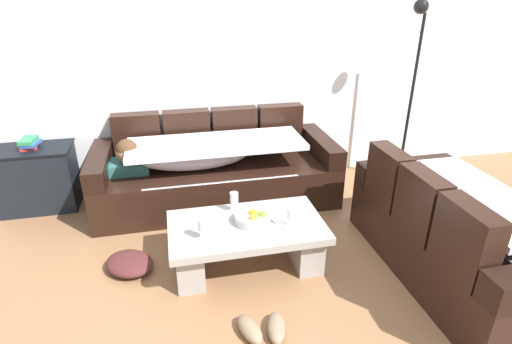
% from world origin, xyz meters
% --- Properties ---
extents(ground_plane, '(14.00, 14.00, 0.00)m').
position_xyz_m(ground_plane, '(0.00, 0.00, 0.00)').
color(ground_plane, '#906442').
extents(back_wall, '(9.00, 0.10, 2.70)m').
position_xyz_m(back_wall, '(0.00, 2.15, 1.35)').
color(back_wall, white).
rests_on(back_wall, ground_plane).
extents(couch_along_wall, '(2.40, 0.92, 0.88)m').
position_xyz_m(couch_along_wall, '(-0.25, 1.62, 0.33)').
color(couch_along_wall, black).
rests_on(couch_along_wall, ground_plane).
extents(couch_near_window, '(0.92, 1.75, 0.88)m').
position_xyz_m(couch_near_window, '(1.41, 0.04, 0.33)').
color(couch_near_window, black).
rests_on(couch_near_window, ground_plane).
extents(coffee_table, '(1.20, 0.68, 0.38)m').
position_xyz_m(coffee_table, '(-0.13, 0.48, 0.24)').
color(coffee_table, '#A09C97').
rests_on(coffee_table, ground_plane).
extents(fruit_bowl, '(0.28, 0.28, 0.10)m').
position_xyz_m(fruit_bowl, '(-0.07, 0.49, 0.42)').
color(fruit_bowl, silver).
rests_on(fruit_bowl, coffee_table).
extents(wine_glass_near_left, '(0.07, 0.07, 0.17)m').
position_xyz_m(wine_glass_near_left, '(-0.47, 0.35, 0.50)').
color(wine_glass_near_left, silver).
rests_on(wine_glass_near_left, coffee_table).
extents(wine_glass_near_right, '(0.07, 0.07, 0.17)m').
position_xyz_m(wine_glass_near_right, '(0.19, 0.36, 0.50)').
color(wine_glass_near_right, silver).
rests_on(wine_glass_near_right, coffee_table).
extents(wine_glass_far_back, '(0.07, 0.07, 0.17)m').
position_xyz_m(wine_glass_far_back, '(-0.19, 0.70, 0.50)').
color(wine_glass_far_back, silver).
rests_on(wine_glass_far_back, coffee_table).
extents(open_magazine, '(0.33, 0.29, 0.01)m').
position_xyz_m(open_magazine, '(0.24, 0.43, 0.39)').
color(open_magazine, white).
rests_on(open_magazine, coffee_table).
extents(side_cabinet, '(0.72, 0.44, 0.64)m').
position_xyz_m(side_cabinet, '(-1.96, 1.85, 0.32)').
color(side_cabinet, black).
rests_on(side_cabinet, ground_plane).
extents(book_stack_on_cabinet, '(0.18, 0.23, 0.10)m').
position_xyz_m(book_stack_on_cabinet, '(-1.97, 1.86, 0.69)').
color(book_stack_on_cabinet, red).
rests_on(book_stack_on_cabinet, side_cabinet).
extents(floor_lamp, '(0.33, 0.31, 1.95)m').
position_xyz_m(floor_lamp, '(1.85, 1.59, 1.12)').
color(floor_lamp, black).
rests_on(floor_lamp, ground_plane).
extents(pair_of_shoes, '(0.35, 0.32, 0.09)m').
position_xyz_m(pair_of_shoes, '(-0.17, -0.26, 0.04)').
color(pair_of_shoes, '#8C7259').
rests_on(pair_of_shoes, ground_plane).
extents(crumpled_garment, '(0.51, 0.51, 0.12)m').
position_xyz_m(crumpled_garment, '(-1.05, 0.61, 0.06)').
color(crumpled_garment, '#4C2323').
rests_on(crumpled_garment, ground_plane).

